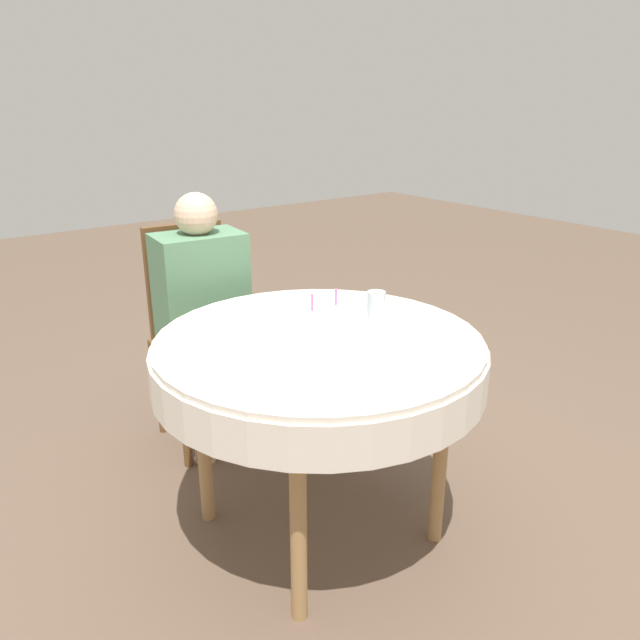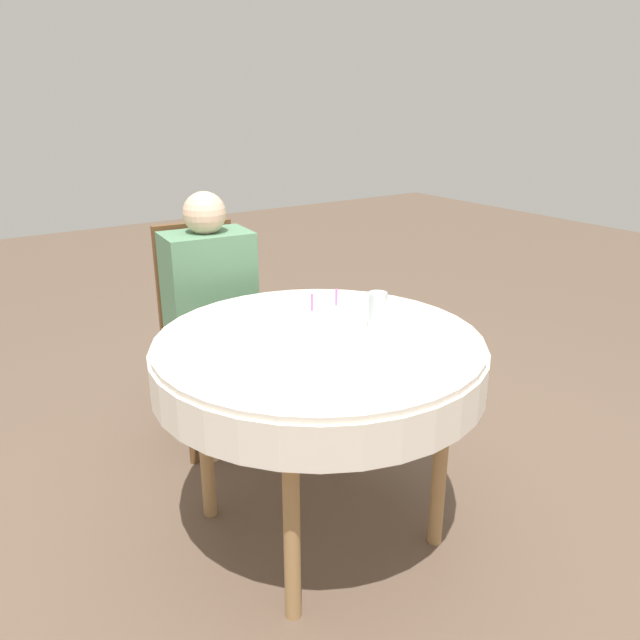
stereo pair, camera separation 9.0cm
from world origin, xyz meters
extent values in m
plane|color=brown|center=(0.00, 0.00, 0.00)|extent=(12.00, 12.00, 0.00)
cylinder|color=silver|center=(0.00, 0.00, 0.75)|extent=(1.09, 1.09, 0.02)
cylinder|color=silver|center=(0.00, 0.00, 0.67)|extent=(1.11, 1.11, 0.14)
cylinder|color=#A37A4C|center=(-0.30, -0.30, 0.37)|extent=(0.05, 0.05, 0.74)
cylinder|color=#A37A4C|center=(0.30, -0.30, 0.37)|extent=(0.05, 0.05, 0.74)
cylinder|color=#A37A4C|center=(-0.30, 0.30, 0.37)|extent=(0.05, 0.05, 0.74)
cylinder|color=#A37A4C|center=(0.30, 0.30, 0.37)|extent=(0.05, 0.05, 0.74)
cube|color=brown|center=(-0.02, 0.82, 0.45)|extent=(0.44, 0.44, 0.04)
cube|color=brown|center=(0.00, 1.00, 0.72)|extent=(0.36, 0.07, 0.51)
cylinder|color=brown|center=(-0.20, 0.66, 0.21)|extent=(0.04, 0.04, 0.43)
cylinder|color=brown|center=(0.14, 0.63, 0.21)|extent=(0.04, 0.04, 0.43)
cylinder|color=brown|center=(-0.17, 1.01, 0.21)|extent=(0.04, 0.04, 0.43)
cylinder|color=brown|center=(0.17, 0.97, 0.21)|extent=(0.04, 0.04, 0.43)
cylinder|color=#DBB293|center=(-0.12, 0.66, 0.23)|extent=(0.09, 0.09, 0.46)
cylinder|color=#DBB293|center=(0.06, 0.64, 0.23)|extent=(0.09, 0.09, 0.46)
cube|color=#568460|center=(-0.02, 0.82, 0.72)|extent=(0.39, 0.27, 0.50)
sphere|color=#DBB293|center=(-0.02, 0.82, 1.05)|extent=(0.18, 0.18, 0.18)
cube|color=white|center=(0.01, -0.01, 0.81)|extent=(0.21, 0.21, 0.10)
cylinder|color=#D166B2|center=(0.06, -0.01, 0.89)|extent=(0.01, 0.01, 0.06)
cylinder|color=#D166B2|center=(-0.03, -0.01, 0.89)|extent=(0.01, 0.01, 0.06)
cylinder|color=silver|center=(0.21, -0.04, 0.82)|extent=(0.06, 0.06, 0.13)
camera|label=1|loc=(-1.15, -1.53, 1.51)|focal=35.00mm
camera|label=2|loc=(-1.07, -1.58, 1.51)|focal=35.00mm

